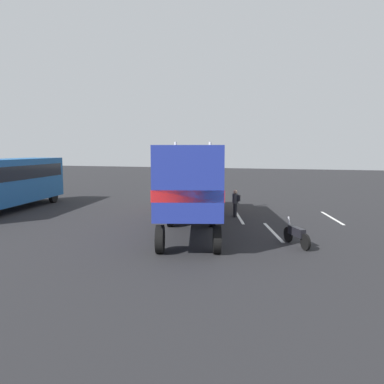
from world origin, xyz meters
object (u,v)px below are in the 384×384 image
at_px(parked_bus, 6,180).
at_px(motorcycle, 296,235).
at_px(person_bystander, 236,202).
at_px(semi_truck, 191,178).

distance_m(parked_bus, motorcycle, 19.03).
distance_m(person_bystander, parked_bus, 14.99).
xyz_separation_m(semi_truck, parked_bus, (0.99, 13.12, -0.46)).
bearing_deg(parked_bus, person_bystander, -80.56).
height_order(person_bystander, parked_bus, parked_bus).
xyz_separation_m(semi_truck, person_bystander, (3.44, -1.62, -1.63)).
height_order(person_bystander, motorcycle, person_bystander).
distance_m(semi_truck, parked_bus, 13.17).
height_order(parked_bus, motorcycle, parked_bus).
xyz_separation_m(person_bystander, parked_bus, (-2.45, 14.74, 1.17)).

